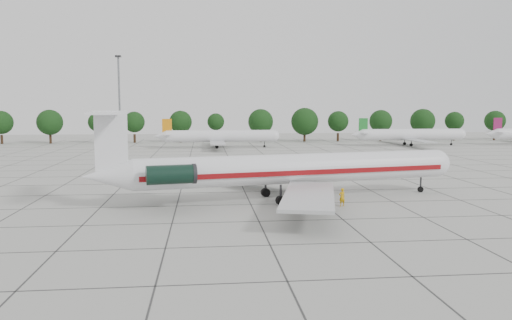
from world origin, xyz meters
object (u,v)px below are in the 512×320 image
Objects in this scene: bg_airliner_c at (220,136)px; ground_crew at (342,197)px; bg_airliner_d at (411,135)px; floodlight_mast at (119,93)px; main_airliner at (278,169)px.

ground_crew is at bearing -82.01° from bg_airliner_c.
ground_crew is 0.07× the size of bg_airliner_c.
floodlight_mast is at bearing 162.79° from bg_airliner_d.
bg_airliner_c is 1.11× the size of floodlight_mast.
ground_crew is at bearing -117.79° from bg_airliner_d.
main_airliner is 1.53× the size of bg_airliner_d.
bg_airliner_d is at bearing 46.38° from main_airliner.
bg_airliner_c is 40.87m from floodlight_mast.
ground_crew is 0.07× the size of bg_airliner_d.
floodlight_mast is at bearing -83.96° from ground_crew.
main_airliner is at bearing -46.65° from ground_crew.
bg_airliner_d is at bearing -17.21° from floodlight_mast.
ground_crew is 0.08× the size of floodlight_mast.
floodlight_mast reaches higher than main_airliner.
bg_airliner_d is (46.94, 73.17, -0.70)m from main_airliner.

